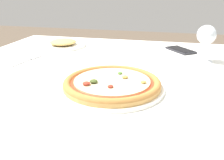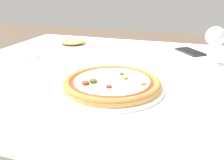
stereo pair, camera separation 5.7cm
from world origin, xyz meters
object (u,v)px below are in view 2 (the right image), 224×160
pizza_plate (112,84)px  dining_table (124,91)px  cell_phone (190,52)px  fork (35,59)px  wine_glass_far_left (215,38)px  side_plate (73,43)px

pizza_plate → dining_table: bearing=93.1°
cell_phone → pizza_plate: bearing=-111.9°
fork → wine_glass_far_left: 0.73m
pizza_plate → fork: (-0.41, 0.21, -0.01)m
cell_phone → side_plate: bearing=-175.7°
cell_phone → side_plate: 0.58m
wine_glass_far_left → side_plate: wine_glass_far_left is taller
dining_table → fork: (-0.40, 0.03, 0.08)m
pizza_plate → cell_phone: bearing=68.1°
dining_table → wine_glass_far_left: 0.40m
cell_phone → fork: bearing=-153.0°
dining_table → pizza_plate: size_ratio=4.25×
cell_phone → wine_glass_far_left: bearing=-60.6°
wine_glass_far_left → cell_phone: size_ratio=0.94×
pizza_plate → cell_phone: (0.21, 0.52, -0.01)m
fork → wine_glass_far_left: bearing=12.8°
pizza_plate → side_plate: pizza_plate is taller
cell_phone → dining_table: bearing=-122.4°
pizza_plate → cell_phone: pizza_plate is taller
fork → wine_glass_far_left: size_ratio=1.15×
dining_table → side_plate: size_ratio=5.95×
pizza_plate → cell_phone: 0.56m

